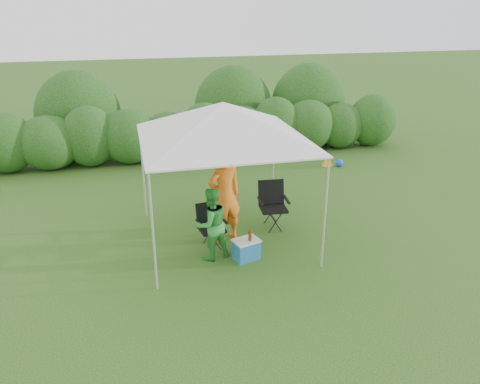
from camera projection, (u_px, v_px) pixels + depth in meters
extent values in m
plane|color=#38621F|center=(230.00, 250.00, 9.20)|extent=(70.00, 70.00, 0.00)
ellipsoid|color=#27551B|center=(5.00, 143.00, 13.14)|extent=(1.65, 1.40, 1.73)
cylinder|color=#382616|center=(10.00, 167.00, 13.40)|extent=(0.12, 0.12, 0.30)
ellipsoid|color=#27551B|center=(49.00, 143.00, 13.42)|extent=(1.80, 1.53, 1.57)
cylinder|color=#382616|center=(52.00, 164.00, 13.66)|extent=(0.12, 0.12, 0.30)
ellipsoid|color=#27551B|center=(89.00, 136.00, 13.63)|extent=(1.58, 1.34, 1.80)
cylinder|color=#382616|center=(93.00, 161.00, 13.91)|extent=(0.12, 0.12, 0.30)
ellipsoid|color=#27551B|center=(130.00, 136.00, 13.91)|extent=(1.72, 1.47, 1.65)
cylinder|color=#382616|center=(132.00, 158.00, 14.16)|extent=(0.12, 0.12, 0.30)
ellipsoid|color=#27551B|center=(168.00, 136.00, 14.19)|extent=(1.50, 1.28, 1.50)
cylinder|color=#382616|center=(169.00, 155.00, 14.42)|extent=(0.12, 0.12, 0.30)
ellipsoid|color=#27551B|center=(205.00, 131.00, 14.40)|extent=(1.65, 1.40, 1.73)
cylinder|color=#382616|center=(206.00, 153.00, 14.67)|extent=(0.12, 0.12, 0.30)
ellipsoid|color=#27551B|center=(241.00, 131.00, 14.68)|extent=(1.80, 1.53, 1.57)
cylinder|color=#382616|center=(241.00, 150.00, 14.92)|extent=(0.12, 0.12, 0.30)
ellipsoid|color=#27551B|center=(275.00, 125.00, 14.89)|extent=(1.58, 1.34, 1.80)
cylinder|color=#382616|center=(275.00, 148.00, 15.18)|extent=(0.12, 0.12, 0.30)
ellipsoid|color=#27551B|center=(309.00, 125.00, 15.17)|extent=(1.72, 1.47, 1.65)
cylinder|color=#382616|center=(307.00, 145.00, 15.43)|extent=(0.12, 0.12, 0.30)
ellipsoid|color=#27551B|center=(341.00, 126.00, 15.46)|extent=(1.50, 1.28, 1.50)
cylinder|color=#382616|center=(339.00, 143.00, 15.68)|extent=(0.12, 0.12, 0.30)
ellipsoid|color=#27551B|center=(372.00, 120.00, 15.67)|extent=(1.65, 1.40, 1.73)
cylinder|color=#382616|center=(370.00, 141.00, 15.93)|extent=(0.12, 0.12, 0.30)
cylinder|color=silver|center=(153.00, 234.00, 7.57)|extent=(0.04, 0.04, 2.10)
cylinder|color=silver|center=(325.00, 215.00, 8.24)|extent=(0.04, 0.04, 2.10)
cylinder|color=silver|center=(143.00, 173.00, 10.27)|extent=(0.04, 0.04, 2.10)
cylinder|color=silver|center=(273.00, 162.00, 10.94)|extent=(0.04, 0.04, 2.10)
cube|color=white|center=(223.00, 140.00, 8.86)|extent=(3.10, 3.10, 0.03)
pyramid|color=white|center=(223.00, 121.00, 8.72)|extent=(3.10, 3.10, 0.70)
cube|color=black|center=(273.00, 208.00, 9.98)|extent=(0.59, 0.55, 0.05)
cube|color=black|center=(271.00, 192.00, 10.08)|extent=(0.56, 0.19, 0.52)
cube|color=black|center=(260.00, 201.00, 9.87)|extent=(0.09, 0.47, 0.03)
cube|color=black|center=(287.00, 199.00, 9.95)|extent=(0.09, 0.47, 0.03)
cylinder|color=black|center=(265.00, 223.00, 9.82)|extent=(0.03, 0.03, 0.44)
cylinder|color=black|center=(286.00, 222.00, 9.89)|extent=(0.03, 0.03, 0.44)
cylinder|color=black|center=(260.00, 214.00, 10.24)|extent=(0.03, 0.03, 0.44)
cylinder|color=black|center=(281.00, 213.00, 10.31)|extent=(0.03, 0.03, 0.44)
cube|color=black|center=(212.00, 229.00, 9.19)|extent=(0.54, 0.51, 0.05)
cube|color=black|center=(208.00, 213.00, 9.27)|extent=(0.49, 0.20, 0.46)
cube|color=black|center=(200.00, 224.00, 9.04)|extent=(0.10, 0.41, 0.03)
cube|color=black|center=(224.00, 220.00, 9.22)|extent=(0.10, 0.41, 0.03)
cylinder|color=black|center=(206.00, 244.00, 9.02)|extent=(0.02, 0.02, 0.39)
cylinder|color=black|center=(225.00, 241.00, 9.16)|extent=(0.02, 0.02, 0.39)
cylinder|color=black|center=(199.00, 235.00, 9.37)|extent=(0.02, 0.02, 0.39)
cylinder|color=black|center=(218.00, 232.00, 9.51)|extent=(0.02, 0.02, 0.39)
imported|color=orange|center=(224.00, 196.00, 9.26)|extent=(0.81, 0.65, 1.95)
imported|color=green|center=(211.00, 224.00, 8.68)|extent=(0.82, 0.72, 1.42)
cube|color=#2365A1|center=(246.00, 250.00, 8.83)|extent=(0.53, 0.45, 0.37)
cube|color=silver|center=(246.00, 241.00, 8.75)|extent=(0.56, 0.47, 0.03)
cylinder|color=#592D0C|center=(250.00, 235.00, 8.68)|extent=(0.07, 0.07, 0.25)
cone|color=#EEA319|center=(327.00, 161.00, 13.95)|extent=(0.35, 0.35, 0.29)
sphere|color=blue|center=(339.00, 163.00, 13.85)|extent=(0.23, 0.23, 0.23)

